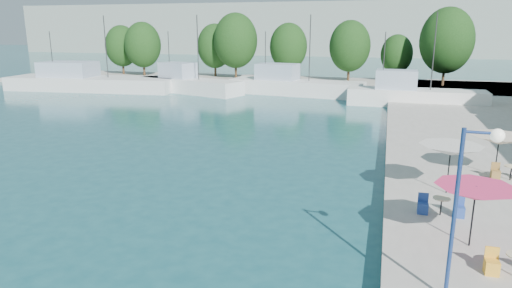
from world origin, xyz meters
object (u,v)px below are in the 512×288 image
(umbrella_pink, at_px, (475,193))
(umbrella_white, at_px, (451,150))
(trawler_02, at_px, (188,84))
(street_lamp, at_px, (471,184))
(trawler_04, at_px, (412,96))
(umbrella_cream, at_px, (499,140))
(trawler_03, at_px, (293,86))
(trawler_01, at_px, (89,82))

(umbrella_pink, height_order, umbrella_white, umbrella_white)
(trawler_02, relative_size, umbrella_pink, 5.46)
(umbrella_pink, xyz_separation_m, street_lamp, (-0.87, -3.73, 1.50))
(trawler_04, relative_size, umbrella_cream, 4.78)
(umbrella_white, distance_m, street_lamp, 9.45)
(umbrella_pink, distance_m, street_lamp, 4.11)
(trawler_02, relative_size, trawler_03, 0.88)
(trawler_02, bearing_deg, umbrella_pink, -34.77)
(trawler_04, distance_m, street_lamp, 39.17)
(trawler_02, bearing_deg, street_lamp, -38.07)
(trawler_02, height_order, umbrella_white, trawler_02)
(umbrella_white, xyz_separation_m, street_lamp, (-0.70, -9.32, 1.40))
(trawler_04, relative_size, street_lamp, 2.84)
(trawler_02, distance_m, umbrella_cream, 42.72)
(trawler_04, height_order, street_lamp, trawler_04)
(trawler_01, relative_size, trawler_04, 1.64)
(trawler_02, bearing_deg, trawler_04, 12.25)
(umbrella_white, bearing_deg, trawler_03, 112.59)
(trawler_03, xyz_separation_m, umbrella_cream, (17.29, -31.44, 1.46))
(trawler_02, distance_m, trawler_03, 13.69)
(trawler_02, height_order, street_lamp, trawler_02)
(trawler_02, height_order, umbrella_pink, trawler_02)
(street_lamp, bearing_deg, trawler_02, 124.78)
(trawler_01, height_order, umbrella_cream, trawler_01)
(trawler_04, xyz_separation_m, umbrella_white, (0.34, -29.73, 1.61))
(trawler_01, bearing_deg, trawler_03, 2.01)
(umbrella_cream, relative_size, street_lamp, 0.59)
(trawler_03, distance_m, trawler_04, 15.14)
(trawler_03, bearing_deg, trawler_02, -164.11)
(umbrella_cream, bearing_deg, trawler_03, 118.82)
(umbrella_pink, bearing_deg, street_lamp, -103.08)
(trawler_01, bearing_deg, umbrella_white, -42.23)
(umbrella_white, bearing_deg, umbrella_pink, -88.26)
(trawler_01, relative_size, umbrella_white, 8.13)
(trawler_03, height_order, street_lamp, trawler_03)
(trawler_02, xyz_separation_m, trawler_04, (27.76, -3.31, 0.00))
(trawler_04, height_order, umbrella_pink, trawler_04)
(umbrella_pink, xyz_separation_m, umbrella_cream, (2.58, 9.12, -0.06))
(trawler_03, relative_size, street_lamp, 3.44)
(trawler_01, xyz_separation_m, umbrella_cream, (44.76, -27.82, 1.46))
(trawler_01, xyz_separation_m, trawler_04, (41.67, -1.61, 0.00))
(umbrella_cream, bearing_deg, trawler_04, 96.72)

